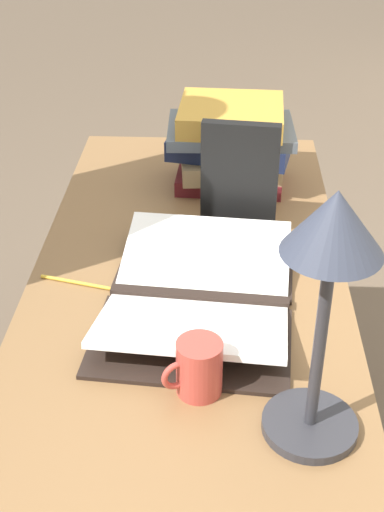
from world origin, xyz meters
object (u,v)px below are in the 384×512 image
at_px(book_standing_upright, 239,178).
at_px(coffee_mug, 198,368).
at_px(pencil, 79,283).
at_px(open_book, 199,294).
at_px(reading_lamp, 329,268).
at_px(book_stack_tall, 230,143).

distance_m(book_standing_upright, coffee_mug, 0.53).
bearing_deg(coffee_mug, pencil, -139.43).
xyz_separation_m(open_book, coffee_mug, (0.24, 0.01, 0.03)).
xyz_separation_m(open_book, book_standing_upright, (-0.28, 0.07, 0.11)).
relative_size(open_book, pencil, 3.20).
distance_m(reading_lamp, pencil, 0.62).
bearing_deg(reading_lamp, open_book, -150.47).
xyz_separation_m(book_standing_upright, pencil, (0.23, -0.31, -0.12)).
distance_m(book_stack_tall, pencil, 0.54).
height_order(open_book, book_stack_tall, book_stack_tall).
bearing_deg(coffee_mug, open_book, -178.30).
xyz_separation_m(book_stack_tall, reading_lamp, (0.81, 0.12, 0.18)).
xyz_separation_m(open_book, pencil, (-0.05, -0.24, -0.02)).
xyz_separation_m(open_book, book_stack_tall, (-0.49, 0.06, 0.09)).
xyz_separation_m(open_book, reading_lamp, (0.31, 0.18, 0.27)).
relative_size(reading_lamp, coffee_mug, 4.07).
relative_size(book_stack_tall, coffee_mug, 3.11).
bearing_deg(book_stack_tall, open_book, -6.44).
bearing_deg(open_book, coffee_mug, 6.47).
bearing_deg(pencil, book_stack_tall, 146.46).
height_order(book_standing_upright, reading_lamp, reading_lamp).
bearing_deg(reading_lamp, pencil, -131.01).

